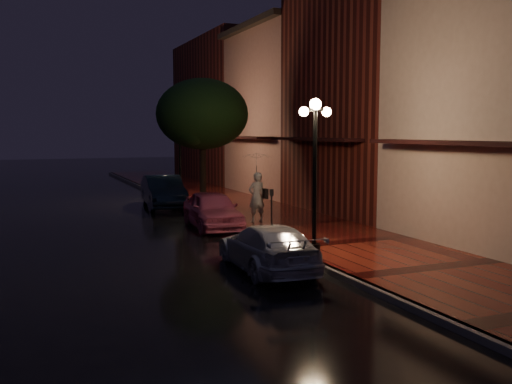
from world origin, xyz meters
name	(u,v)px	position (x,y,z in m)	size (l,w,h in m)	color
ground	(238,232)	(0.00, 0.00, 0.00)	(120.00, 120.00, 0.00)	black
sidewalk	(294,226)	(2.25, 0.00, 0.07)	(4.50, 60.00, 0.15)	#420D0B
curb	(238,230)	(0.00, 0.00, 0.07)	(0.25, 60.00, 0.15)	#595451
storefront_mid	(374,86)	(7.00, 2.00, 5.50)	(5.00, 8.00, 11.00)	#511914
storefront_far	(291,115)	(7.00, 10.00, 4.50)	(5.00, 8.00, 9.00)	#8C5951
storefront_extra	(229,111)	(7.00, 20.00, 5.00)	(5.00, 12.00, 10.00)	#511914
streetlamp_near	(315,167)	(0.35, -5.00, 2.60)	(0.96, 0.36, 4.31)	black
streetlamp_far	(180,151)	(0.35, 9.00, 2.60)	(0.96, 0.36, 4.31)	black
street_tree	(203,116)	(0.61, 5.99, 4.24)	(4.16, 4.16, 5.80)	black
pink_car	(213,210)	(-0.60, 1.05, 0.69)	(1.64, 4.07, 1.39)	#C45072
navy_car	(163,192)	(-0.91, 7.41, 0.75)	(1.60, 4.58, 1.51)	black
silver_car	(268,247)	(-1.34, -5.62, 0.60)	(1.69, 4.15, 1.20)	#B2B1BA
woman_with_umbrella	(257,176)	(1.12, 0.94, 1.90)	(1.10, 1.12, 2.64)	white
parking_meter	(272,205)	(1.00, -0.69, 1.00)	(0.15, 0.12, 1.41)	black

